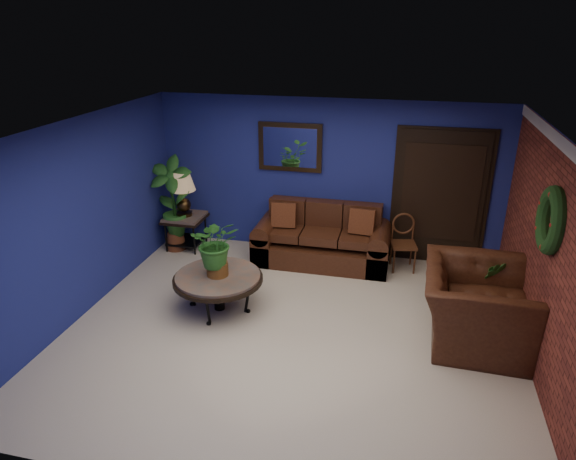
% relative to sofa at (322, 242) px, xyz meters
% --- Properties ---
extents(floor, '(5.50, 5.50, 0.00)m').
position_rel_sofa_xyz_m(floor, '(-0.02, -2.08, -0.31)').
color(floor, beige).
rests_on(floor, ground).
extents(wall_back, '(5.50, 0.04, 2.50)m').
position_rel_sofa_xyz_m(wall_back, '(-0.02, 0.42, 0.94)').
color(wall_back, navy).
rests_on(wall_back, ground).
extents(wall_left, '(0.04, 5.00, 2.50)m').
position_rel_sofa_xyz_m(wall_left, '(-2.77, -2.08, 0.94)').
color(wall_left, navy).
rests_on(wall_left, ground).
extents(wall_right_brick, '(0.04, 5.00, 2.50)m').
position_rel_sofa_xyz_m(wall_right_brick, '(2.73, -2.08, 0.94)').
color(wall_right_brick, maroon).
rests_on(wall_right_brick, ground).
extents(ceiling, '(5.50, 5.00, 0.02)m').
position_rel_sofa_xyz_m(ceiling, '(-0.02, -2.08, 2.19)').
color(ceiling, silver).
rests_on(ceiling, wall_back).
extents(crown_molding, '(0.03, 5.00, 0.14)m').
position_rel_sofa_xyz_m(crown_molding, '(2.70, -2.08, 2.12)').
color(crown_molding, white).
rests_on(crown_molding, wall_right_brick).
extents(wall_mirror, '(1.02, 0.06, 0.77)m').
position_rel_sofa_xyz_m(wall_mirror, '(-0.62, 0.38, 1.41)').
color(wall_mirror, '#3E2B16').
rests_on(wall_mirror, wall_back).
extents(closet_door, '(1.44, 0.06, 2.18)m').
position_rel_sofa_xyz_m(closet_door, '(1.73, 0.39, 0.74)').
color(closet_door, black).
rests_on(closet_door, wall_back).
extents(wreath, '(0.16, 0.72, 0.72)m').
position_rel_sofa_xyz_m(wreath, '(2.67, -2.03, 1.39)').
color(wreath, black).
rests_on(wreath, wall_right_brick).
extents(sofa, '(2.09, 0.90, 0.94)m').
position_rel_sofa_xyz_m(sofa, '(0.00, 0.00, 0.00)').
color(sofa, '#442313').
rests_on(sofa, ground).
extents(coffee_table, '(1.18, 1.18, 0.51)m').
position_rel_sofa_xyz_m(coffee_table, '(-1.08, -1.79, 0.14)').
color(coffee_table, '#534D48').
rests_on(coffee_table, ground).
extents(end_table, '(0.63, 0.63, 0.58)m').
position_rel_sofa_xyz_m(end_table, '(-2.32, -0.03, 0.13)').
color(end_table, '#534D48').
rests_on(end_table, ground).
extents(table_lamp, '(0.43, 0.43, 0.71)m').
position_rel_sofa_xyz_m(table_lamp, '(-2.32, -0.03, 0.73)').
color(table_lamp, '#3E2B16').
rests_on(table_lamp, end_table).
extents(side_chair, '(0.43, 0.43, 0.86)m').
position_rel_sofa_xyz_m(side_chair, '(1.24, 0.03, 0.18)').
color(side_chair, '#552A18').
rests_on(side_chair, ground).
extents(armchair, '(1.27, 1.44, 0.91)m').
position_rel_sofa_xyz_m(armchair, '(2.13, -1.74, 0.15)').
color(armchair, '#442313').
rests_on(armchair, ground).
extents(coffee_plant, '(0.73, 0.68, 0.80)m').
position_rel_sofa_xyz_m(coffee_plant, '(-1.08, -1.79, 0.64)').
color(coffee_plant, brown).
rests_on(coffee_plant, coffee_table).
extents(floor_plant, '(0.40, 0.33, 0.85)m').
position_rel_sofa_xyz_m(floor_plant, '(2.33, -1.24, 0.14)').
color(floor_plant, brown).
rests_on(floor_plant, ground).
extents(tall_plant, '(0.72, 0.51, 1.58)m').
position_rel_sofa_xyz_m(tall_plant, '(-2.47, -0.13, 0.55)').
color(tall_plant, brown).
rests_on(tall_plant, ground).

